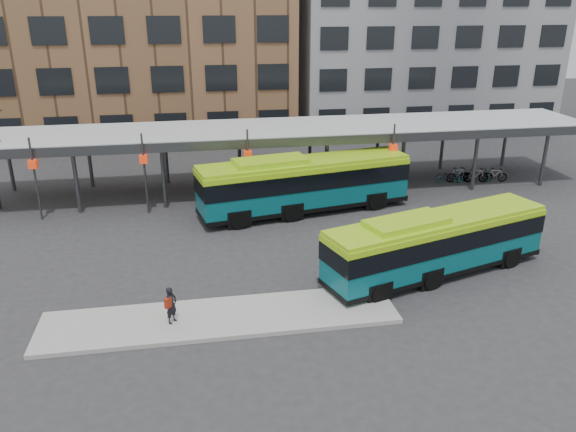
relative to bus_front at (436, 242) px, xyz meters
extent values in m
plane|color=#28282B|center=(-4.41, 0.68, -1.58)|extent=(120.00, 120.00, 0.00)
cube|color=gray|center=(-9.91, -2.32, -1.49)|extent=(14.00, 3.00, 0.18)
cube|color=#999B9E|center=(-4.41, 13.68, 2.42)|extent=(40.00, 6.00, 0.35)
cube|color=#383A3D|center=(-4.41, 10.68, 2.27)|extent=(40.00, 0.15, 0.55)
cylinder|color=#383A3D|center=(-22.41, 16.18, 0.32)|extent=(0.24, 0.24, 3.80)
cylinder|color=#383A3D|center=(-17.41, 11.18, 0.32)|extent=(0.24, 0.24, 3.80)
cylinder|color=#383A3D|center=(-17.41, 16.18, 0.32)|extent=(0.24, 0.24, 3.80)
cylinder|color=#383A3D|center=(-12.41, 11.18, 0.32)|extent=(0.24, 0.24, 3.80)
cylinder|color=#383A3D|center=(-12.41, 16.18, 0.32)|extent=(0.24, 0.24, 3.80)
cylinder|color=#383A3D|center=(-7.41, 11.18, 0.32)|extent=(0.24, 0.24, 3.80)
cylinder|color=#383A3D|center=(-7.41, 16.18, 0.32)|extent=(0.24, 0.24, 3.80)
cylinder|color=#383A3D|center=(-2.41, 11.18, 0.32)|extent=(0.24, 0.24, 3.80)
cylinder|color=#383A3D|center=(-2.41, 16.18, 0.32)|extent=(0.24, 0.24, 3.80)
cylinder|color=#383A3D|center=(2.59, 11.18, 0.32)|extent=(0.24, 0.24, 3.80)
cylinder|color=#383A3D|center=(2.59, 16.18, 0.32)|extent=(0.24, 0.24, 3.80)
cylinder|color=#383A3D|center=(7.59, 11.18, 0.32)|extent=(0.24, 0.24, 3.80)
cylinder|color=#383A3D|center=(7.59, 16.18, 0.32)|extent=(0.24, 0.24, 3.80)
cylinder|color=#383A3D|center=(12.59, 11.18, 0.32)|extent=(0.24, 0.24, 3.80)
cylinder|color=#383A3D|center=(12.59, 16.18, 0.32)|extent=(0.24, 0.24, 3.80)
cylinder|color=#383A3D|center=(-19.41, 10.38, 0.82)|extent=(0.12, 0.12, 4.80)
cube|color=red|center=(-19.41, 10.38, 1.72)|extent=(0.45, 0.45, 0.45)
cylinder|color=#383A3D|center=(-13.41, 10.38, 0.82)|extent=(0.12, 0.12, 4.80)
cube|color=red|center=(-13.41, 10.38, 1.72)|extent=(0.45, 0.45, 0.45)
cylinder|color=#383A3D|center=(-7.41, 10.38, 0.82)|extent=(0.12, 0.12, 4.80)
cube|color=red|center=(-7.41, 10.38, 1.72)|extent=(0.45, 0.45, 0.45)
cylinder|color=#383A3D|center=(1.59, 10.38, 0.82)|extent=(0.12, 0.12, 4.80)
cube|color=red|center=(1.59, 10.38, 1.72)|extent=(0.45, 0.45, 0.45)
cube|color=brown|center=(-14.41, 32.68, 9.42)|extent=(26.00, 14.00, 22.00)
cube|color=slate|center=(11.59, 32.68, 8.42)|extent=(24.00, 14.00, 20.00)
cube|color=#08525A|center=(0.04, 0.01, -0.12)|extent=(11.16, 5.40, 2.29)
cube|color=black|center=(0.04, 0.01, 0.34)|extent=(11.22, 5.47, 0.87)
cube|color=#90C314|center=(0.04, 0.01, 1.11)|extent=(11.13, 5.31, 0.18)
cube|color=#90C314|center=(-1.71, -0.52, 1.30)|extent=(3.98, 2.65, 0.32)
cube|color=black|center=(0.04, 0.01, -1.15)|extent=(11.22, 5.47, 0.22)
cylinder|color=black|center=(3.86, 0.02, -1.13)|extent=(0.95, 0.53, 0.91)
cylinder|color=black|center=(3.21, 2.15, -1.13)|extent=(0.95, 0.53, 0.91)
cylinder|color=black|center=(-0.68, -1.37, -1.13)|extent=(0.95, 0.53, 0.91)
cylinder|color=black|center=(-1.33, 0.76, -1.13)|extent=(0.95, 0.53, 0.91)
cylinder|color=black|center=(-3.30, -2.18, -1.13)|extent=(0.95, 0.53, 0.91)
cylinder|color=black|center=(-3.96, -0.05, -1.13)|extent=(0.95, 0.53, 0.91)
cube|color=#08525A|center=(-4.25, 9.03, 0.08)|extent=(12.75, 4.91, 2.60)
cube|color=black|center=(-4.25, 9.03, 0.60)|extent=(12.81, 4.98, 0.99)
cube|color=#90C314|center=(-4.25, 9.03, 1.49)|extent=(12.73, 4.81, 0.21)
cube|color=#90C314|center=(-6.30, 8.64, 1.69)|extent=(4.44, 2.63, 0.36)
cube|color=black|center=(-4.25, 9.03, -1.09)|extent=(12.82, 4.99, 0.25)
cylinder|color=black|center=(0.07, 8.57, -1.06)|extent=(1.08, 0.50, 1.04)
cylinder|color=black|center=(-0.41, 11.06, -1.06)|extent=(1.08, 0.50, 1.04)
cylinder|color=black|center=(-5.24, 7.55, -1.06)|extent=(1.08, 0.50, 1.04)
cylinder|color=black|center=(-5.72, 10.04, -1.06)|extent=(1.08, 0.50, 1.04)
cylinder|color=black|center=(-8.30, 6.96, -1.06)|extent=(1.08, 0.50, 1.04)
cylinder|color=black|center=(-8.78, 9.45, -1.06)|extent=(1.08, 0.50, 1.04)
imported|color=black|center=(-11.78, -2.45, -0.66)|extent=(0.61, 0.65, 1.49)
cube|color=maroon|center=(-11.89, -2.60, -0.46)|extent=(0.29, 0.32, 0.40)
imported|color=slate|center=(6.65, 12.81, -1.12)|extent=(1.84, 0.84, 0.93)
imported|color=slate|center=(7.38, 12.91, -1.06)|extent=(1.78, 0.72, 1.04)
imported|color=slate|center=(7.98, 12.81, -1.15)|extent=(1.75, 1.01, 0.87)
imported|color=slate|center=(8.57, 12.57, -1.07)|extent=(1.77, 0.77, 1.03)
imported|color=slate|center=(8.83, 12.80, -1.12)|extent=(1.88, 1.18, 0.93)
imported|color=slate|center=(9.99, 12.53, -1.10)|extent=(1.68, 0.91, 0.97)
camera|label=1|loc=(-10.61, -21.72, 10.30)|focal=35.00mm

